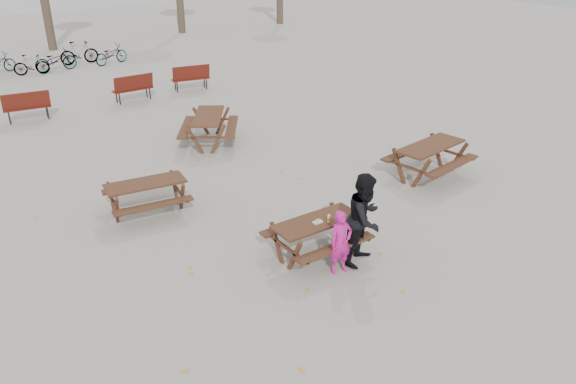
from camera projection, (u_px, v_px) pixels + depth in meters
ground at (316, 254)px, 11.33m from camera, size 80.00×80.00×0.00m
main_picnic_table at (317, 229)px, 11.08m from camera, size 1.80×1.45×0.78m
food_tray at (318, 222)px, 10.89m from camera, size 0.18×0.11×0.03m
bread_roll at (318, 220)px, 10.87m from camera, size 0.14×0.06×0.05m
soda_bottle at (329, 219)px, 10.90m from camera, size 0.07×0.07×0.17m
child at (341, 242)px, 10.49m from camera, size 0.50×0.35×1.28m
adult at (365, 219)px, 10.72m from camera, size 1.11×1.00×1.86m
picnic_table_east at (429, 161)px, 14.68m from camera, size 2.25×1.92×0.88m
picnic_table_north at (147, 198)px, 12.82m from camera, size 1.94×1.64×0.76m
picnic_table_far at (209, 129)px, 16.94m from camera, size 2.51×2.62×0.88m
park_bench_row at (72, 97)px, 19.86m from camera, size 11.75×1.15×1.03m
bicycle_row at (32, 61)px, 25.32m from camera, size 9.29×2.31×1.07m
fallen_leaves at (269, 202)px, 13.44m from camera, size 11.00×11.00×0.01m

